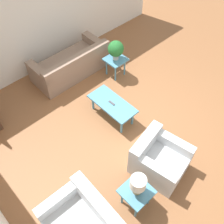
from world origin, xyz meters
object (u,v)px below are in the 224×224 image
(side_table_plant, at_px, (116,62))
(table_lamp, at_px, (138,184))
(sofa, at_px, (71,65))
(coffee_table, at_px, (112,105))
(potted_plant, at_px, (116,49))
(armchair, at_px, (158,159))
(side_table_lamp, at_px, (136,193))

(side_table_plant, xyz_separation_m, table_lamp, (-2.68, 2.09, 0.35))
(sofa, height_order, side_table_plant, sofa)
(coffee_table, distance_m, table_lamp, 2.06)
(potted_plant, relative_size, table_lamp, 1.18)
(armchair, distance_m, side_table_lamp, 0.84)
(armchair, height_order, potted_plant, potted_plant)
(side_table_lamp, relative_size, table_lamp, 1.18)
(sofa, distance_m, side_table_plant, 1.13)
(armchair, bearing_deg, side_table_plant, 52.35)
(armchair, distance_m, coffee_table, 1.55)
(potted_plant, bearing_deg, side_table_lamp, 142.01)
(armchair, xyz_separation_m, coffee_table, (1.53, -0.26, 0.07))
(potted_plant, bearing_deg, side_table_plant, 143.13)
(coffee_table, bearing_deg, armchair, 170.37)
(side_table_plant, bearing_deg, potted_plant, -36.87)
(sofa, height_order, potted_plant, potted_plant)
(side_table_lamp, height_order, potted_plant, potted_plant)
(armchair, distance_m, side_table_plant, 2.80)
(armchair, xyz_separation_m, table_lamp, (-0.19, 0.81, 0.45))
(armchair, height_order, side_table_lamp, armchair)
(sofa, xyz_separation_m, side_table_lamp, (-3.47, 1.30, 0.14))
(potted_plant, bearing_deg, armchair, 152.76)
(coffee_table, bearing_deg, side_table_lamp, 148.08)
(side_table_lamp, distance_m, table_lamp, 0.35)
(side_table_lamp, bearing_deg, sofa, -20.48)
(side_table_lamp, xyz_separation_m, potted_plant, (2.68, -2.09, 0.37))
(coffee_table, xyz_separation_m, potted_plant, (0.96, -1.02, 0.41))
(side_table_lamp, bearing_deg, side_table_plant, -37.99)
(armchair, bearing_deg, side_table_lamp, -177.20)
(side_table_plant, bearing_deg, coffee_table, 133.23)
(armchair, bearing_deg, sofa, 71.17)
(sofa, relative_size, side_table_lamp, 3.88)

